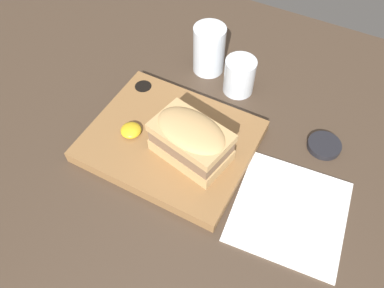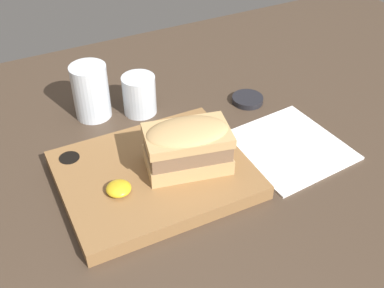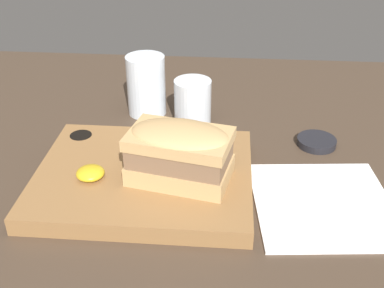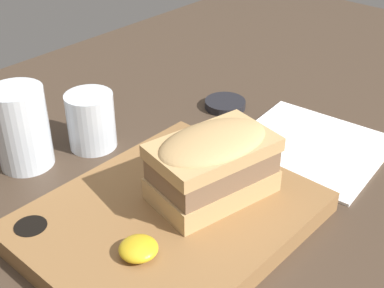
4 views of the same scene
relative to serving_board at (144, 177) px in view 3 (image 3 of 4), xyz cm
name	(u,v)px [view 3 (image 3 of 4)]	position (x,y,z in cm)	size (l,w,h in cm)	color
dining_table	(184,178)	(5.47, 3.29, -2.28)	(169.12, 99.47, 2.00)	#423326
serving_board	(144,177)	(0.00, 0.00, 0.00)	(30.69, 25.06, 2.62)	olive
sandwich	(179,151)	(5.33, -1.73, 5.66)	(15.06, 10.92, 8.15)	tan
mustard_dollop	(90,173)	(-6.95, -2.71, 2.06)	(3.96, 3.96, 1.58)	gold
water_glass	(146,89)	(-3.26, 22.96, 3.47)	(7.02, 7.02, 10.95)	silver
wine_glass	(194,103)	(5.67, 19.97, 2.46)	(6.57, 6.57, 7.92)	silver
napkin	(323,204)	(25.31, -2.89, -1.08)	(20.45, 20.95, 0.40)	white
condiment_dish	(317,142)	(26.58, 13.36, -0.69)	(6.43, 6.43, 1.18)	black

